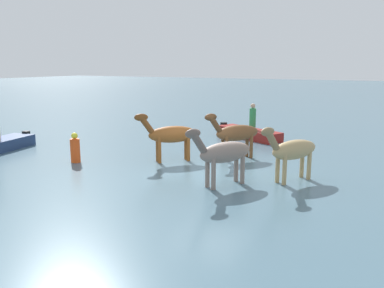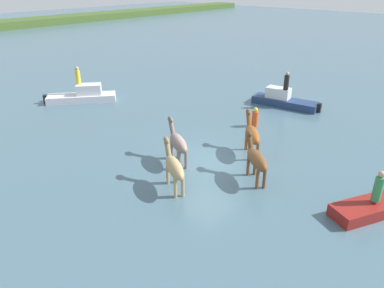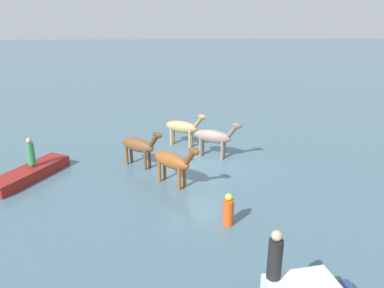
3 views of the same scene
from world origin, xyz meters
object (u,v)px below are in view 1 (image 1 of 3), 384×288
boat_skiff_near (248,135)px  buoy_channel_marker (75,149)px  horse_pinto_flank (223,153)px  person_boatman_standing (253,116)px  horse_gray_outer (171,135)px  horse_lead (292,150)px  horse_chestnut_trailing (236,133)px

boat_skiff_near → buoy_channel_marker: bearing=-90.0°
horse_pinto_flank → person_boatman_standing: horse_pinto_flank is taller
horse_gray_outer → boat_skiff_near: (-0.90, -6.12, -0.88)m
horse_pinto_flank → horse_lead: (-1.74, -1.45, -0.02)m
horse_gray_outer → buoy_channel_marker: bearing=-15.6°
horse_chestnut_trailing → buoy_channel_marker: 6.16m
horse_pinto_flank → boat_skiff_near: bearing=-137.1°
person_boatman_standing → horse_pinto_flank: bearing=103.2°
horse_lead → horse_pinto_flank: bearing=-20.8°
person_boatman_standing → boat_skiff_near: bearing=-23.1°
horse_chestnut_trailing → buoy_channel_marker: bearing=-20.0°
horse_pinto_flank → person_boatman_standing: size_ratio=1.93×
horse_pinto_flank → person_boatman_standing: (1.87, -8.01, 0.08)m
horse_gray_outer → person_boatman_standing: horse_gray_outer is taller
horse_lead → horse_gray_outer: bearing=-67.2°
horse_pinto_flank → horse_gray_outer: (3.03, -1.99, 0.00)m
person_boatman_standing → horse_gray_outer: bearing=79.1°
horse_chestnut_trailing → horse_lead: (-2.74, 2.07, -0.01)m
buoy_channel_marker → horse_chestnut_trailing: bearing=-147.1°
horse_pinto_flank → buoy_channel_marker: bearing=-63.5°
boat_skiff_near → horse_lead: bearing=-32.9°
horse_lead → person_boatman_standing: (3.61, -6.55, 0.10)m
horse_gray_outer → horse_lead: bearing=128.0°
horse_lead → boat_skiff_near: (3.86, -6.66, -0.85)m
horse_lead → horse_chestnut_trailing: bearing=-97.8°
horse_chestnut_trailing → horse_gray_outer: horse_gray_outer is taller
horse_pinto_flank → horse_chestnut_trailing: 3.66m
boat_skiff_near → person_boatman_standing: 0.99m
horse_pinto_flank → buoy_channel_marker: horse_pinto_flank is taller
person_boatman_standing → buoy_channel_marker: 8.93m
horse_lead → boat_skiff_near: bearing=-120.6°
buoy_channel_marker → horse_pinto_flank: bearing=178.2°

